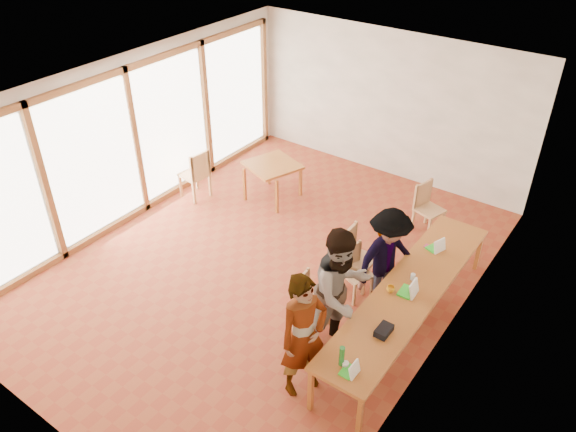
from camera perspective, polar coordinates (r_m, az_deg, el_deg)
name	(u,v)px	position (r m, az deg, el deg)	size (l,w,h in m)	color
ground	(268,265)	(9.41, -2.01, -4.96)	(8.00, 8.00, 0.00)	brown
wall_back	(388,105)	(11.63, 10.11, 11.07)	(6.00, 0.10, 3.00)	white
wall_front	(32,347)	(6.55, -24.55, -11.99)	(6.00, 0.10, 3.00)	white
wall_right	(455,258)	(7.40, 16.58, -4.12)	(0.10, 8.00, 3.00)	white
window_wall	(135,138)	(10.43, -15.32, 7.67)	(0.10, 8.00, 3.00)	white
ceiling	(264,92)	(7.89, -2.45, 12.47)	(6.00, 8.00, 0.04)	white
communal_table	(410,292)	(7.99, 12.27, -7.54)	(0.80, 4.00, 0.75)	#A95625
side_table	(272,168)	(10.82, -1.59, 4.93)	(0.90, 0.90, 0.75)	#A95625
chair_near	(307,296)	(8.00, 1.91, -8.13)	(0.43, 0.43, 0.47)	tan
chair_mid	(354,250)	(8.78, 6.71, -3.47)	(0.47, 0.47, 0.52)	tan
chair_far	(353,265)	(8.61, 6.65, -4.96)	(0.51, 0.51, 0.46)	tan
chair_empty	(426,202)	(10.24, 13.85, 1.42)	(0.54, 0.54, 0.50)	tan
chair_spare	(197,170)	(10.96, -9.21, 4.62)	(0.53, 0.53, 0.54)	tan
person_near	(303,336)	(6.94, 1.58, -12.08)	(0.65, 0.43, 1.79)	gray
person_mid	(341,292)	(7.44, 5.40, -7.73)	(0.94, 0.73, 1.93)	gray
person_far	(387,259)	(8.29, 10.07, -4.34)	(1.07, 0.62, 1.66)	gray
laptop_near	(351,370)	(6.74, 6.45, -15.33)	(0.19, 0.22, 0.18)	#34D82C
laptop_mid	(410,290)	(7.85, 12.30, -7.39)	(0.24, 0.28, 0.22)	#34D82C
laptop_far	(437,247)	(8.74, 14.90, -3.05)	(0.27, 0.29, 0.20)	#34D82C
yellow_mug	(391,289)	(7.84, 10.39, -7.31)	(0.11, 0.11, 0.09)	#F0A41D
green_bottle	(342,356)	(6.75, 5.48, -13.99)	(0.07, 0.07, 0.28)	#206F27
clear_glass	(413,277)	(8.11, 12.57, -6.04)	(0.07, 0.07, 0.09)	silver
condiment_cup	(346,364)	(6.82, 5.86, -14.77)	(0.08, 0.08, 0.06)	white
pink_phone	(426,246)	(8.80, 13.87, -2.97)	(0.05, 0.10, 0.01)	#BA2F61
black_pouch	(384,330)	(7.24, 9.70, -11.39)	(0.16, 0.26, 0.09)	black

